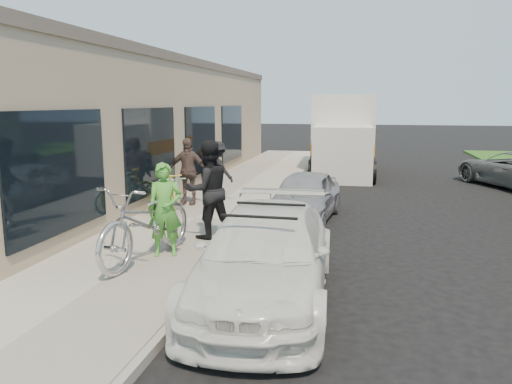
{
  "coord_description": "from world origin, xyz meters",
  "views": [
    {
      "loc": [
        1.82,
        -7.88,
        2.82
      ],
      "look_at": [
        -0.27,
        1.79,
        1.05
      ],
      "focal_mm": 35.0,
      "sensor_mm": 36.0,
      "label": 1
    }
  ],
  "objects_px": {
    "sedan_silver": "(304,196)",
    "bystander_a": "(217,170)",
    "tandem_bike": "(148,222)",
    "cruiser_bike_c": "(171,190)",
    "moving_truck": "(343,138)",
    "bike_rack": "(158,194)",
    "cruiser_bike_b": "(176,191)",
    "man_standing": "(208,190)",
    "bystander_b": "(187,171)",
    "sedan_white": "(266,256)",
    "woman_rider": "(165,210)",
    "sandwich_board": "(206,167)",
    "cruiser_bike_a": "(164,194)"
  },
  "relations": [
    {
      "from": "sedan_silver",
      "to": "bystander_a",
      "type": "height_order",
      "value": "bystander_a"
    },
    {
      "from": "tandem_bike",
      "to": "cruiser_bike_c",
      "type": "distance_m",
      "value": 4.1
    },
    {
      "from": "moving_truck",
      "to": "bike_rack",
      "type": "bearing_deg",
      "value": -113.48
    },
    {
      "from": "bike_rack",
      "to": "cruiser_bike_b",
      "type": "bearing_deg",
      "value": 91.53
    },
    {
      "from": "sedan_silver",
      "to": "man_standing",
      "type": "xyz_separation_m",
      "value": [
        -1.63,
        -2.52,
        0.53
      ]
    },
    {
      "from": "man_standing",
      "to": "cruiser_bike_c",
      "type": "distance_m",
      "value": 2.87
    },
    {
      "from": "bystander_b",
      "to": "cruiser_bike_b",
      "type": "bearing_deg",
      "value": -118.24
    },
    {
      "from": "sedan_white",
      "to": "woman_rider",
      "type": "relative_size",
      "value": 2.79
    },
    {
      "from": "sandwich_board",
      "to": "sedan_silver",
      "type": "xyz_separation_m",
      "value": [
        3.84,
        -4.19,
        -0.1
      ]
    },
    {
      "from": "sandwich_board",
      "to": "sedan_silver",
      "type": "distance_m",
      "value": 5.69
    },
    {
      "from": "tandem_bike",
      "to": "cruiser_bike_b",
      "type": "xyz_separation_m",
      "value": [
        -1.19,
        4.4,
        -0.27
      ]
    },
    {
      "from": "sedan_silver",
      "to": "woman_rider",
      "type": "xyz_separation_m",
      "value": [
        -2.01,
        -3.82,
        0.38
      ]
    },
    {
      "from": "bike_rack",
      "to": "woman_rider",
      "type": "height_order",
      "value": "woman_rider"
    },
    {
      "from": "woman_rider",
      "to": "bystander_b",
      "type": "relative_size",
      "value": 0.93
    },
    {
      "from": "sedan_silver",
      "to": "cruiser_bike_a",
      "type": "relative_size",
      "value": 2.19
    },
    {
      "from": "moving_truck",
      "to": "man_standing",
      "type": "distance_m",
      "value": 11.7
    },
    {
      "from": "sandwich_board",
      "to": "bystander_b",
      "type": "bearing_deg",
      "value": -89.93
    },
    {
      "from": "sedan_white",
      "to": "cruiser_bike_b",
      "type": "distance_m",
      "value": 6.3
    },
    {
      "from": "sedan_white",
      "to": "bystander_b",
      "type": "xyz_separation_m",
      "value": [
        -3.23,
        5.66,
        0.38
      ]
    },
    {
      "from": "sedan_silver",
      "to": "man_standing",
      "type": "bearing_deg",
      "value": -117.38
    },
    {
      "from": "cruiser_bike_a",
      "to": "man_standing",
      "type": "bearing_deg",
      "value": -72.34
    },
    {
      "from": "sedan_white",
      "to": "cruiser_bike_c",
      "type": "bearing_deg",
      "value": 121.83
    },
    {
      "from": "tandem_bike",
      "to": "cruiser_bike_c",
      "type": "height_order",
      "value": "tandem_bike"
    },
    {
      "from": "cruiser_bike_b",
      "to": "bystander_b",
      "type": "height_order",
      "value": "bystander_b"
    },
    {
      "from": "bike_rack",
      "to": "cruiser_bike_a",
      "type": "bearing_deg",
      "value": 90.66
    },
    {
      "from": "bike_rack",
      "to": "sandwich_board",
      "type": "xyz_separation_m",
      "value": [
        -0.5,
        5.25,
        -0.02
      ]
    },
    {
      "from": "bike_rack",
      "to": "tandem_bike",
      "type": "height_order",
      "value": "tandem_bike"
    },
    {
      "from": "man_standing",
      "to": "bystander_a",
      "type": "bearing_deg",
      "value": -116.26
    },
    {
      "from": "tandem_bike",
      "to": "cruiser_bike_a",
      "type": "height_order",
      "value": "tandem_bike"
    },
    {
      "from": "woman_rider",
      "to": "bystander_b",
      "type": "xyz_separation_m",
      "value": [
        -1.18,
        4.4,
        0.06
      ]
    },
    {
      "from": "man_standing",
      "to": "cruiser_bike_a",
      "type": "relative_size",
      "value": 1.22
    },
    {
      "from": "bike_rack",
      "to": "bystander_a",
      "type": "bearing_deg",
      "value": 74.1
    },
    {
      "from": "bike_rack",
      "to": "bystander_a",
      "type": "distance_m",
      "value": 2.62
    },
    {
      "from": "woman_rider",
      "to": "bystander_a",
      "type": "distance_m",
      "value": 5.31
    },
    {
      "from": "bystander_a",
      "to": "cruiser_bike_a",
      "type": "bearing_deg",
      "value": 97.5
    },
    {
      "from": "sedan_white",
      "to": "moving_truck",
      "type": "bearing_deg",
      "value": 85.03
    },
    {
      "from": "cruiser_bike_b",
      "to": "woman_rider",
      "type": "bearing_deg",
      "value": -88.98
    },
    {
      "from": "sedan_white",
      "to": "sedan_silver",
      "type": "distance_m",
      "value": 5.08
    },
    {
      "from": "bike_rack",
      "to": "cruiser_bike_b",
      "type": "distance_m",
      "value": 1.29
    },
    {
      "from": "sandwich_board",
      "to": "bystander_b",
      "type": "xyz_separation_m",
      "value": [
        0.65,
        -3.61,
        0.34
      ]
    },
    {
      "from": "moving_truck",
      "to": "cruiser_bike_a",
      "type": "xyz_separation_m",
      "value": [
        -3.84,
        -9.66,
        -0.76
      ]
    },
    {
      "from": "cruiser_bike_a",
      "to": "sedan_white",
      "type": "bearing_deg",
      "value": -77.63
    },
    {
      "from": "sedan_silver",
      "to": "bystander_b",
      "type": "distance_m",
      "value": 3.27
    },
    {
      "from": "tandem_bike",
      "to": "bike_rack",
      "type": "bearing_deg",
      "value": 120.23
    },
    {
      "from": "sedan_white",
      "to": "bystander_a",
      "type": "height_order",
      "value": "bystander_a"
    },
    {
      "from": "woman_rider",
      "to": "cruiser_bike_b",
      "type": "distance_m",
      "value": 4.29
    },
    {
      "from": "sedan_white",
      "to": "sedan_silver",
      "type": "relative_size",
      "value": 1.32
    },
    {
      "from": "bike_rack",
      "to": "bystander_a",
      "type": "xyz_separation_m",
      "value": [
        0.71,
        2.51,
        0.24
      ]
    },
    {
      "from": "cruiser_bike_b",
      "to": "moving_truck",
      "type": "bearing_deg",
      "value": 48.56
    },
    {
      "from": "cruiser_bike_a",
      "to": "cruiser_bike_b",
      "type": "xyz_separation_m",
      "value": [
        -0.03,
        0.9,
        -0.07
      ]
    }
  ]
}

